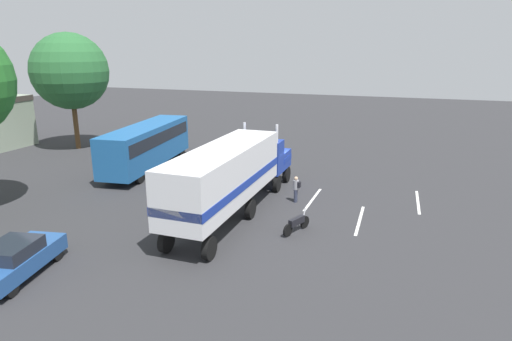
% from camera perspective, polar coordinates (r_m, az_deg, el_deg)
% --- Properties ---
extents(ground_plane, '(120.00, 120.00, 0.00)m').
position_cam_1_polar(ground_plane, '(30.35, 1.73, -1.85)').
color(ground_plane, '#2D2D30').
extents(lane_stripe_near, '(4.40, 0.28, 0.01)m').
position_cam_1_polar(lane_stripe_near, '(27.67, 7.41, -3.74)').
color(lane_stripe_near, silver).
rests_on(lane_stripe_near, ground_plane).
extents(lane_stripe_mid, '(4.40, 0.22, 0.01)m').
position_cam_1_polar(lane_stripe_mid, '(24.91, 13.36, -6.31)').
color(lane_stripe_mid, silver).
rests_on(lane_stripe_mid, ground_plane).
extents(lane_stripe_far, '(4.40, 0.28, 0.01)m').
position_cam_1_polar(lane_stripe_far, '(28.77, 20.35, -3.86)').
color(lane_stripe_far, silver).
rests_on(lane_stripe_far, ground_plane).
extents(semi_truck, '(14.21, 2.93, 4.50)m').
position_cam_1_polar(semi_truck, '(24.21, -3.10, -0.23)').
color(semi_truck, '#193399').
rests_on(semi_truck, ground_plane).
extents(person_bystander, '(0.34, 0.46, 1.63)m').
position_cam_1_polar(person_bystander, '(26.82, 5.26, -2.30)').
color(person_bystander, '#2D3347').
rests_on(person_bystander, ground_plane).
extents(parked_bus, '(11.23, 3.86, 3.40)m').
position_cam_1_polar(parked_bus, '(34.87, -14.06, 3.53)').
color(parked_bus, '#1E5999').
rests_on(parked_bus, ground_plane).
extents(parked_car, '(4.66, 2.58, 1.57)m').
position_cam_1_polar(parked_car, '(20.85, -28.79, -10.03)').
color(parked_car, '#234C8C').
rests_on(parked_car, ground_plane).
extents(motorcycle, '(1.98, 0.91, 1.12)m').
position_cam_1_polar(motorcycle, '(22.68, 5.33, -6.87)').
color(motorcycle, black).
rests_on(motorcycle, ground_plane).
extents(tree_center, '(6.81, 6.81, 10.51)m').
position_cam_1_polar(tree_center, '(43.58, -23.09, 11.80)').
color(tree_center, brown).
rests_on(tree_center, ground_plane).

